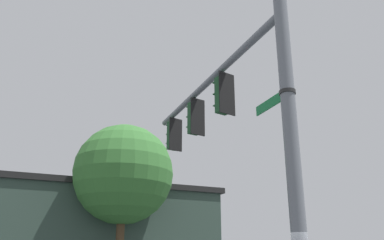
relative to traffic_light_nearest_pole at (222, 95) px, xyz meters
The scene contains 7 objects.
signal_pole 3.89m from the traffic_light_nearest_pole, 103.74° to the right, with size 0.30×0.30×7.73m, color slate.
mast_arm 1.36m from the traffic_light_nearest_pole, 75.90° to the left, with size 0.20×0.20×8.14m, color slate.
traffic_light_nearest_pole is the anchor object (origin of this frame).
traffic_light_mid_inner 2.07m from the traffic_light_nearest_pole, 76.16° to the left, with size 0.54×0.49×1.31m.
traffic_light_mid_outer 4.14m from the traffic_light_nearest_pole, 76.16° to the left, with size 0.54×0.49×1.31m.
street_name_sign 2.88m from the traffic_light_nearest_pole, 103.73° to the right, with size 0.48×1.37×0.22m.
tree_by_storefront 9.86m from the traffic_light_nearest_pole, 79.05° to the left, with size 4.77×4.77×8.39m.
Camera 1 is at (-6.16, -5.18, 1.99)m, focal length 38.47 mm.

